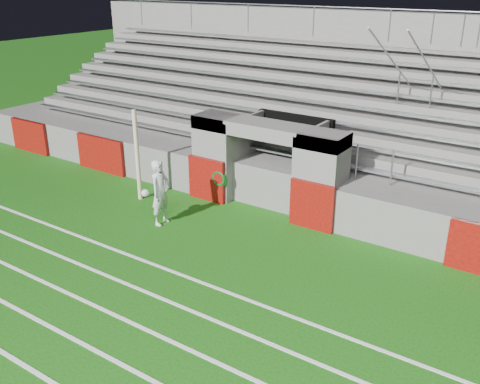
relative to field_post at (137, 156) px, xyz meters
The scene contains 6 objects.
ground 4.27m from the field_post, 27.05° to the right, with size 90.00×90.00×0.00m, color #144F0D.
field_post is the anchor object (origin of this frame).
field_markings 7.84m from the field_post, 62.31° to the right, with size 28.00×8.09×0.01m.
stadium_structure 7.11m from the field_post, 59.73° to the left, with size 26.00×8.48×5.42m.
goalkeeper_with_ball 2.05m from the field_post, 28.80° to the right, with size 0.67×0.75×1.87m.
hose_coil 2.60m from the field_post, 25.81° to the left, with size 0.54×0.15×0.55m.
Camera 1 is at (7.61, -9.24, 6.56)m, focal length 40.00 mm.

